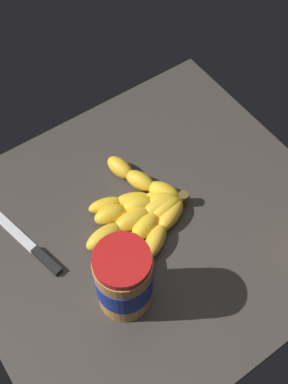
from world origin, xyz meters
TOP-DOWN VIEW (x-y plane):
  - ground_plane at (0.00, 0.00)cm, footprint 70.04×63.61cm
  - banana_bunch at (0.54, -1.84)cm, footprint 22.33×28.55cm
  - peanut_butter_jar at (11.99, 9.53)cm, footprint 9.63×9.63cm
  - butter_knife at (21.13, -8.25)cm, footprint 5.80×18.60cm

SIDE VIEW (x-z plane):
  - ground_plane at x=0.00cm, z-range -4.05..0.00cm
  - butter_knife at x=21.13cm, z-range -0.13..1.07cm
  - banana_bunch at x=0.54cm, z-range -0.09..3.59cm
  - peanut_butter_jar at x=11.99cm, z-range -0.04..16.38cm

